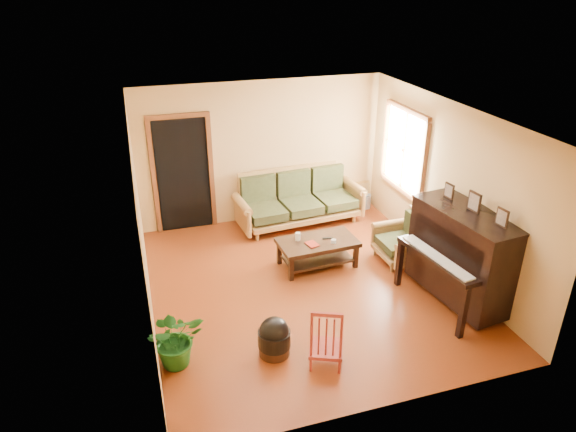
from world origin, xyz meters
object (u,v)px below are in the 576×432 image
object	(u,v)px
coffee_table	(317,253)
piano	(462,258)
sofa	(300,199)
red_chair	(327,334)
potted_plant	(176,338)
footstool	(274,341)
ceramic_crock	(365,201)
armchair	(400,238)

from	to	relation	value
coffee_table	piano	xyz separation A→B (m)	(1.57, -1.49, 0.47)
piano	coffee_table	bearing A→B (deg)	129.16
sofa	coffee_table	bearing A→B (deg)	-103.27
red_chair	potted_plant	xyz separation A→B (m)	(-1.70, 0.52, -0.05)
coffee_table	footstool	world-z (taller)	coffee_table
potted_plant	footstool	bearing A→B (deg)	-9.00
sofa	piano	size ratio (longest dim) A/B	1.47
coffee_table	ceramic_crock	xyz separation A→B (m)	(1.69, 1.81, -0.09)
sofa	piano	world-z (taller)	piano
coffee_table	potted_plant	xyz separation A→B (m)	(-2.38, -1.64, 0.15)
sofa	potted_plant	bearing A→B (deg)	-134.43
sofa	footstool	bearing A→B (deg)	-118.45
sofa	red_chair	size ratio (longest dim) A/B	2.75
armchair	piano	size ratio (longest dim) A/B	0.51
red_chair	potted_plant	bearing A→B (deg)	-173.64
coffee_table	footstool	xyz separation A→B (m)	(-1.23, -1.82, -0.03)
armchair	piano	distance (m)	1.30
armchair	piano	xyz separation A→B (m)	(0.24, -1.24, 0.29)
red_chair	ceramic_crock	distance (m)	4.64
potted_plant	red_chair	bearing A→B (deg)	-17.06
coffee_table	footstool	bearing A→B (deg)	-124.03
armchair	piano	world-z (taller)	piano
coffee_table	sofa	bearing A→B (deg)	81.80
footstool	red_chair	size ratio (longest dim) A/B	0.48
coffee_table	ceramic_crock	distance (m)	2.48
coffee_table	armchair	size ratio (longest dim) A/B	1.51
red_chair	piano	bearing A→B (deg)	40.00
ceramic_crock	red_chair	bearing A→B (deg)	-120.84
armchair	ceramic_crock	distance (m)	2.11
piano	red_chair	size ratio (longest dim) A/B	1.87
sofa	ceramic_crock	distance (m)	1.53
piano	ceramic_crock	world-z (taller)	piano
sofa	ceramic_crock	world-z (taller)	sofa
sofa	footstool	world-z (taller)	sofa
sofa	armchair	xyz separation A→B (m)	(1.10, -1.78, -0.09)
piano	red_chair	bearing A→B (deg)	-170.71
coffee_table	armchair	bearing A→B (deg)	-10.63
armchair	potted_plant	xyz separation A→B (m)	(-3.71, -1.39, -0.04)
sofa	armchair	distance (m)	2.10
footstool	potted_plant	xyz separation A→B (m)	(-1.15, 0.18, 0.18)
sofa	coffee_table	size ratio (longest dim) A/B	1.89
piano	potted_plant	world-z (taller)	piano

